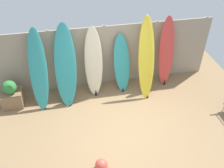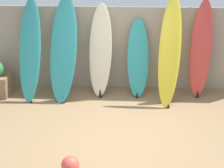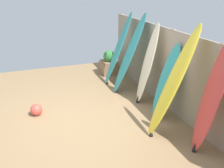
% 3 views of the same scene
% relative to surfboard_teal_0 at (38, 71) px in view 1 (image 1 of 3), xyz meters
% --- Properties ---
extents(ground, '(7.68, 7.68, 0.00)m').
position_rel_surfboard_teal_0_xyz_m(ground, '(1.77, -1.48, -1.00)').
color(ground, '#8E704C').
extents(fence_back, '(6.08, 0.11, 1.80)m').
position_rel_surfboard_teal_0_xyz_m(fence_back, '(1.77, 0.53, -0.10)').
color(fence_back, gray).
rests_on(fence_back, ground).
extents(surfboard_teal_0, '(0.51, 0.84, 2.01)m').
position_rel_surfboard_teal_0_xyz_m(surfboard_teal_0, '(0.00, 0.00, 0.00)').
color(surfboard_teal_0, teal).
rests_on(surfboard_teal_0, ground).
extents(surfboard_teal_1, '(0.66, 0.91, 2.05)m').
position_rel_surfboard_teal_0_xyz_m(surfboard_teal_1, '(0.68, 0.03, 0.02)').
color(surfboard_teal_1, teal).
rests_on(surfboard_teal_1, ground).
extents(surfboard_cream_2, '(0.54, 0.56, 1.91)m').
position_rel_surfboard_teal_0_xyz_m(surfboard_cream_2, '(1.41, 0.17, -0.05)').
color(surfboard_cream_2, beige).
rests_on(surfboard_cream_2, ground).
extents(surfboard_teal_3, '(0.47, 0.54, 1.60)m').
position_rel_surfboard_teal_0_xyz_m(surfboard_teal_3, '(2.19, 0.20, -0.21)').
color(surfboard_teal_3, teal).
rests_on(surfboard_teal_3, ground).
extents(surfboard_yellow_4, '(0.54, 0.94, 2.11)m').
position_rel_surfboard_teal_0_xyz_m(surfboard_yellow_4, '(2.80, -0.04, 0.05)').
color(surfboard_yellow_4, yellow).
rests_on(surfboard_yellow_4, ground).
extents(surfboard_red_5, '(0.46, 0.48, 2.00)m').
position_rel_surfboard_teal_0_xyz_m(surfboard_red_5, '(3.47, 0.24, -0.01)').
color(surfboard_red_5, '#D13D38').
rests_on(surfboard_red_5, ground).
extents(planter_box, '(0.53, 0.51, 0.76)m').
position_rel_surfboard_teal_0_xyz_m(planter_box, '(-0.80, 0.02, -0.68)').
color(planter_box, '#846647').
rests_on(planter_box, ground).
extents(beach_ball, '(0.26, 0.26, 0.26)m').
position_rel_surfboard_teal_0_xyz_m(beach_ball, '(1.19, -2.39, -0.87)').
color(beach_ball, '#E54C3F').
rests_on(beach_ball, ground).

